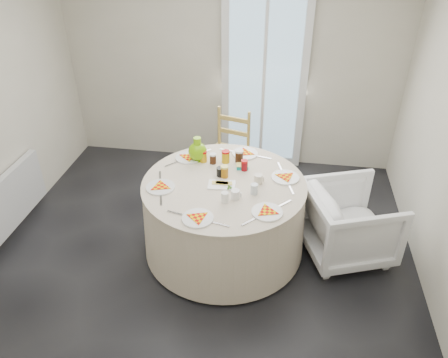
# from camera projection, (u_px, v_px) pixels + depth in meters

# --- Properties ---
(floor) EXTENTS (4.00, 4.00, 0.00)m
(floor) POSITION_uv_depth(u_px,v_px,m) (201.00, 260.00, 4.14)
(floor) COLOR black
(floor) RESTS_ON ground
(wall_back) EXTENTS (4.00, 0.02, 2.60)m
(wall_back) POSITION_uv_depth(u_px,v_px,m) (231.00, 60.00, 5.10)
(wall_back) COLOR #BCB5A3
(wall_back) RESTS_ON floor
(glass_door) EXTENTS (1.00, 0.08, 2.10)m
(glass_door) POSITION_uv_depth(u_px,v_px,m) (264.00, 84.00, 5.15)
(glass_door) COLOR silver
(glass_door) RESTS_ON floor
(radiator) EXTENTS (0.07, 1.00, 0.55)m
(radiator) POSITION_uv_depth(u_px,v_px,m) (13.00, 198.00, 4.35)
(radiator) COLOR silver
(radiator) RESTS_ON floor
(table) EXTENTS (1.51, 1.51, 0.77)m
(table) POSITION_uv_depth(u_px,v_px,m) (224.00, 217.00, 4.09)
(table) COLOR beige
(table) RESTS_ON floor
(wooden_chair) EXTENTS (0.52, 0.50, 0.95)m
(wooden_chair) POSITION_uv_depth(u_px,v_px,m) (227.00, 153.00, 4.93)
(wooden_chair) COLOR tan
(wooden_chair) RESTS_ON floor
(armchair) EXTENTS (0.92, 0.95, 0.78)m
(armchair) POSITION_uv_depth(u_px,v_px,m) (350.00, 220.00, 4.04)
(armchair) COLOR white
(armchair) RESTS_ON floor
(place_settings) EXTENTS (1.65, 1.65, 0.03)m
(place_settings) POSITION_uv_depth(u_px,v_px,m) (224.00, 182.00, 3.88)
(place_settings) COLOR white
(place_settings) RESTS_ON table
(jar_cluster) EXTENTS (0.51, 0.33, 0.14)m
(jar_cluster) POSITION_uv_depth(u_px,v_px,m) (223.00, 160.00, 4.11)
(jar_cluster) COLOR #855B10
(jar_cluster) RESTS_ON table
(butter_tub) EXTENTS (0.12, 0.09, 0.04)m
(butter_tub) POSITION_uv_depth(u_px,v_px,m) (242.00, 166.00, 4.08)
(butter_tub) COLOR #0A9692
(butter_tub) RESTS_ON table
(green_pitcher) EXTENTS (0.21, 0.21, 0.23)m
(green_pitcher) POSITION_uv_depth(u_px,v_px,m) (198.00, 150.00, 4.17)
(green_pitcher) COLOR #6CB204
(green_pitcher) RESTS_ON table
(cheese_platter) EXTENTS (0.25, 0.17, 0.03)m
(cheese_platter) POSITION_uv_depth(u_px,v_px,m) (222.00, 184.00, 3.84)
(cheese_platter) COLOR white
(cheese_platter) RESTS_ON table
(mugs_glasses) EXTENTS (0.58, 0.58, 0.10)m
(mugs_glasses) POSITION_uv_depth(u_px,v_px,m) (239.00, 180.00, 3.84)
(mugs_glasses) COLOR #AAAAAA
(mugs_glasses) RESTS_ON table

